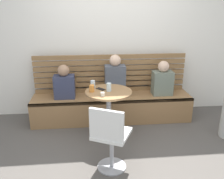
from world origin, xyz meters
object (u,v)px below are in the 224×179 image
cup_glass_tall (109,87)px  phone_on_table (101,89)px  booth_bench (112,108)px  cup_espresso_small (103,94)px  cup_water_clear (93,84)px  cafe_table (109,105)px  person_child_left (163,80)px  person_adult (115,78)px  person_child_middle (64,84)px  cup_tumbler_orange (92,88)px  white_chair (110,137)px

cup_glass_tall → phone_on_table: size_ratio=0.86×
booth_bench → cup_espresso_small: 0.96m
booth_bench → cup_water_clear: cup_water_clear is taller
cafe_table → cup_espresso_small: (-0.10, -0.19, 0.25)m
person_child_left → cup_espresso_small: (-1.07, -0.77, 0.07)m
person_adult → person_child_middle: (-0.85, -0.02, -0.07)m
person_child_left → phone_on_table: bearing=-155.8°
person_child_middle → cup_tumbler_orange: (0.45, -0.58, 0.10)m
cup_espresso_small → person_adult: bearing=72.0°
person_adult → cup_water_clear: bearing=-131.7°
person_child_middle → phone_on_table: person_child_middle is taller
cup_tumbler_orange → phone_on_table: (0.13, 0.09, -0.05)m
person_adult → cup_glass_tall: (-0.16, -0.60, 0.04)m
person_child_middle → cup_glass_tall: 0.91m
person_adult → phone_on_table: (-0.27, -0.51, -0.01)m
cup_water_clear → phone_on_table: (0.11, -0.08, -0.05)m
cup_espresso_small → cup_tumbler_orange: cup_tumbler_orange is taller
booth_bench → cafe_table: (-0.10, -0.57, 0.30)m
cafe_table → cup_glass_tall: cup_glass_tall is taller
cafe_table → cup_glass_tall: 0.28m
cup_espresso_small → cup_water_clear: 0.39m
cup_espresso_small → white_chair: bearing=-85.9°
cafe_table → cup_water_clear: size_ratio=6.73×
white_chair → phone_on_table: bearing=93.5°
white_chair → cup_glass_tall: 0.88m
cup_espresso_small → cup_glass_tall: (0.10, 0.19, 0.03)m
cup_espresso_small → cup_glass_tall: size_ratio=0.47×
booth_bench → person_child_left: person_child_left is taller
white_chair → cup_water_clear: bearing=99.7°
person_child_middle → white_chair: bearing=-65.6°
cup_water_clear → cup_glass_tall: 0.29m
cup_espresso_small → cup_tumbler_orange: size_ratio=0.56×
booth_bench → white_chair: size_ratio=3.18×
cup_espresso_small → phone_on_table: size_ratio=0.40×
person_adult → phone_on_table: person_adult is taller
person_child_left → cup_glass_tall: (-0.97, -0.58, 0.10)m
person_child_left → cup_water_clear: (-1.20, -0.41, 0.10)m
person_child_left → cup_espresso_small: 1.32m
person_adult → cup_water_clear: person_adult is taller
booth_bench → person_adult: bearing=28.3°
person_adult → person_child_left: 0.82m
white_chair → person_adult: size_ratio=1.20×
white_chair → cup_espresso_small: size_ratio=15.18×
person_adult → cup_espresso_small: size_ratio=12.63×
cup_espresso_small → cup_water_clear: bearing=108.7°
cup_tumbler_orange → white_chair: bearing=-77.0°
white_chair → cup_glass_tall: bearing=85.8°
cup_water_clear → phone_on_table: size_ratio=0.79×
cafe_table → cup_glass_tall: (0.00, 0.00, 0.28)m
booth_bench → cup_espresso_small: (-0.20, -0.77, 0.55)m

